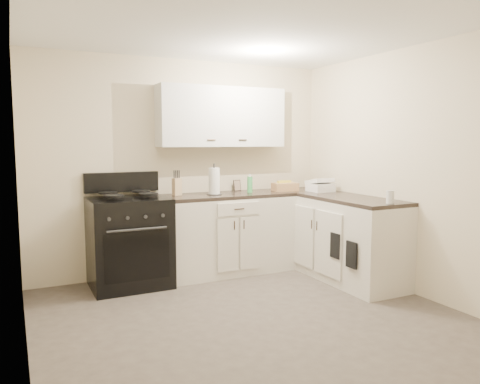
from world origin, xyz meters
name	(u,v)px	position (x,y,z in m)	size (l,w,h in m)	color
floor	(255,320)	(0.00, 0.00, 0.00)	(3.60, 3.60, 0.00)	#473F38
ceiling	(256,25)	(0.00, 0.00, 2.50)	(3.60, 3.60, 0.00)	white
wall_back	(184,167)	(0.00, 1.80, 1.25)	(3.60, 3.60, 0.00)	beige
wall_right	(412,171)	(1.80, 0.00, 1.25)	(3.60, 3.60, 0.00)	beige
wall_left	(20,187)	(-1.80, 0.00, 1.25)	(3.60, 3.60, 0.00)	beige
wall_front	(425,203)	(0.00, -1.80, 1.25)	(3.60, 3.60, 0.00)	beige
base_cabinets_back	(227,235)	(0.43, 1.50, 0.45)	(1.55, 0.60, 0.90)	silver
base_cabinets_right	(334,237)	(1.50, 0.85, 0.45)	(0.60, 1.90, 0.90)	silver
countertop_back	(227,195)	(0.43, 1.50, 0.92)	(1.55, 0.60, 0.04)	black
countertop_right	(335,196)	(1.50, 0.85, 0.92)	(0.60, 1.90, 0.04)	black
upper_cabinets	(222,117)	(0.43, 1.65, 1.84)	(1.55, 0.30, 0.70)	silver
stove	(129,244)	(-0.74, 1.48, 0.46)	(0.82, 0.70, 0.99)	black
knife_block	(177,187)	(-0.16, 1.60, 1.04)	(0.09, 0.08, 0.20)	tan
paper_towel	(214,181)	(0.25, 1.47, 1.09)	(0.13, 0.13, 0.31)	white
soap_bottle	(250,185)	(0.72, 1.50, 1.04)	(0.06, 0.06, 0.19)	green
picture_frame	(237,185)	(0.68, 1.75, 1.01)	(0.11, 0.01, 0.13)	black
wicker_basket	(285,187)	(1.20, 1.47, 0.99)	(0.30, 0.20, 0.10)	tan
countertop_grill	(320,187)	(1.55, 1.21, 0.99)	(0.27, 0.25, 0.10)	white
glass_jar	(390,197)	(1.52, 0.00, 1.01)	(0.08, 0.08, 0.13)	silver
oven_mitt_near	(352,255)	(1.18, 0.15, 0.42)	(0.02, 0.15, 0.27)	black
oven_mitt_far	(335,246)	(1.18, 0.42, 0.46)	(0.02, 0.15, 0.27)	black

